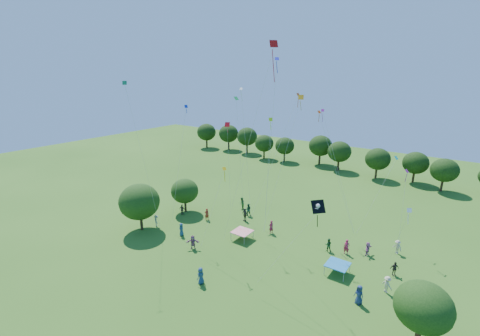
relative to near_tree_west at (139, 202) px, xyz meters
name	(u,v)px	position (x,y,z in m)	size (l,w,h in m)	color
near_tree_west	(139,202)	(0.00, 0.00, 0.00)	(5.19, 5.19, 6.30)	#422B19
near_tree_north	(185,191)	(0.62, 7.52, -0.67)	(4.02, 4.02, 5.10)	#422B19
near_tree_east	(423,307)	(32.60, -0.17, -0.30)	(4.07, 4.07, 5.50)	#422B19
treeline	(349,153)	(13.76, 42.25, 0.13)	(88.01, 8.77, 6.77)	#422B19
tent_red_stripe	(242,232)	(12.35, 5.65, -2.92)	(2.20, 2.20, 1.10)	red
tent_blue	(338,265)	(24.48, 5.56, -2.92)	(2.20, 2.20, 1.10)	#1A6CAA
crowd_person_0	(181,229)	(5.52, 1.89, -3.11)	(0.84, 0.45, 1.70)	navy
crowd_person_1	(271,227)	(14.49, 9.10, -3.07)	(0.67, 0.43, 1.79)	#971B41
crowd_person_2	(328,245)	(22.09, 9.26, -3.17)	(0.78, 0.42, 1.58)	#214D25
crowd_person_3	(387,284)	(29.31, 5.36, -3.11)	(1.10, 0.50, 1.69)	#BBB896
crowd_person_4	(182,210)	(0.98, 6.48, -3.17)	(0.92, 0.42, 1.57)	#39362E
crowd_person_5	(193,242)	(8.94, 0.41, -3.10)	(1.60, 0.57, 1.71)	#854D6F
crowd_person_6	(201,276)	(14.16, -3.93, -3.08)	(0.87, 0.47, 1.75)	navy
crowd_person_7	(347,247)	(24.02, 9.83, -3.06)	(0.67, 0.43, 1.80)	#9E1C45
crowd_person_8	(248,210)	(9.01, 11.87, -3.04)	(0.90, 0.49, 1.83)	#235230
crowd_person_9	(156,221)	(0.81, 1.81, -3.17)	(1.03, 0.46, 1.57)	#B6B291
crowd_person_10	(245,215)	(9.61, 10.13, -3.03)	(1.09, 0.50, 1.87)	#403B33
crowd_person_11	(368,249)	(26.06, 11.00, -3.15)	(1.51, 0.54, 1.62)	#A56090
crowd_person_12	(359,295)	(27.62, 2.22, -3.04)	(0.91, 0.49, 1.84)	navy
crowd_person_13	(207,214)	(5.09, 7.25, -3.10)	(0.64, 0.41, 1.72)	maroon
crowd_person_14	(242,203)	(6.98, 13.11, -3.00)	(0.94, 0.51, 1.91)	#2D6129
crowd_person_15	(397,247)	(28.72, 13.33, -3.12)	(1.09, 0.49, 1.67)	#BBAD96
crowd_person_16	(394,269)	(29.33, 8.65, -3.18)	(0.91, 0.41, 1.55)	#37302C
pirate_kite	(317,208)	(24.20, -0.59, 5.49)	(5.35, 2.16, 8.75)	black
red_high_kite	(264,85)	(16.42, 3.51, 14.89)	(5.63, 1.83, 21.59)	red
small_kite_0	(328,143)	(19.04, 14.75, 7.58)	(6.85, 3.14, 14.09)	#C03E0B
small_kite_1	(286,127)	(13.92, 13.30, 9.34)	(3.78, 5.36, 16.23)	#FF500D
small_kite_2	(293,124)	(16.51, 10.06, 10.28)	(2.63, 4.36, 16.28)	orange
small_kite_3	(137,132)	(3.50, -1.99, 9.74)	(0.96, 2.85, 17.89)	#167C46
small_kite_4	(273,120)	(16.25, 5.62, 11.32)	(2.23, 1.90, 20.15)	#151ED2
small_kite_5	(331,143)	(19.15, 15.50, 7.48)	(6.75, 3.76, 14.22)	#8D178A
small_kite_6	(244,131)	(10.47, 8.74, 9.09)	(1.29, 1.01, 16.99)	silver
small_kite_7	(388,173)	(26.24, 16.03, 4.57)	(2.80, 4.10, 9.26)	#0BA7A2
small_kite_8	(228,137)	(6.27, 10.75, 7.57)	(1.38, 1.01, 12.20)	red
small_kite_9	(220,186)	(12.55, 1.19, 4.42)	(2.29, 2.04, 9.17)	yellow
small_kite_10	(269,147)	(14.26, 8.48, 7.62)	(0.91, 2.17, 13.66)	#CEFF16
small_kite_11	(238,119)	(5.81, 13.68, 9.64)	(2.35, 1.49, 15.45)	#1A943E
small_kite_12	(182,141)	(4.31, 3.95, 7.87)	(1.02, 2.96, 14.94)	#1533D7
small_kite_13	(405,185)	(28.44, 14.27, 4.04)	(0.83, 2.82, 8.41)	#95187C
small_kite_14	(406,221)	(29.77, 7.45, 2.76)	(1.55, 2.52, 6.87)	white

